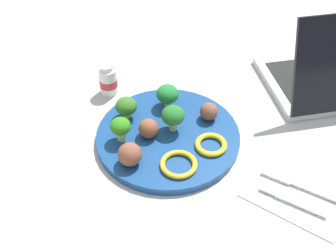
# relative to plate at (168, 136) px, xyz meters

# --- Properties ---
(ground_plane) EXTENTS (4.00, 4.00, 0.00)m
(ground_plane) POSITION_rel_plate_xyz_m (0.00, 0.00, -0.01)
(ground_plane) COLOR #B2B2AD
(plate) EXTENTS (0.28, 0.28, 0.02)m
(plate) POSITION_rel_plate_xyz_m (0.00, 0.00, 0.00)
(plate) COLOR navy
(plate) RESTS_ON ground_plane
(broccoli_floret_far_rim) EXTENTS (0.04, 0.04, 0.05)m
(broccoli_floret_far_rim) POSITION_rel_plate_xyz_m (0.06, 0.07, 0.04)
(broccoli_floret_far_rim) COLOR #A1CB81
(broccoli_floret_far_rim) RESTS_ON plate
(broccoli_floret_back_right) EXTENTS (0.05, 0.05, 0.05)m
(broccoli_floret_back_right) POSITION_rel_plate_xyz_m (0.05, -0.07, 0.04)
(broccoli_floret_back_right) COLOR #A7BA80
(broccoli_floret_back_right) RESTS_ON plate
(broccoli_floret_mid_right) EXTENTS (0.04, 0.04, 0.05)m
(broccoli_floret_mid_right) POSITION_rel_plate_xyz_m (0.10, 0.01, 0.04)
(broccoli_floret_mid_right) COLOR #A2CB6C
(broccoli_floret_mid_right) RESTS_ON plate
(broccoli_floret_center) EXTENTS (0.05, 0.05, 0.05)m
(broccoli_floret_center) POSITION_rel_plate_xyz_m (-0.00, -0.02, 0.04)
(broccoli_floret_center) COLOR #9ECA80
(broccoli_floret_center) RESTS_ON plate
(meatball_front_left) EXTENTS (0.04, 0.04, 0.04)m
(meatball_front_left) POSITION_rel_plate_xyz_m (0.03, 0.03, 0.03)
(meatball_front_left) COLOR brown
(meatball_front_left) RESTS_ON plate
(meatball_center) EXTENTS (0.04, 0.04, 0.04)m
(meatball_center) POSITION_rel_plate_xyz_m (-0.04, -0.08, 0.03)
(meatball_center) COLOR brown
(meatball_center) RESTS_ON plate
(meatball_back_right) EXTENTS (0.04, 0.04, 0.04)m
(meatball_back_right) POSITION_rel_plate_xyz_m (0.01, 0.10, 0.03)
(meatball_back_right) COLOR brown
(meatball_back_right) RESTS_ON plate
(pepper_ring_back_left) EXTENTS (0.08, 0.08, 0.01)m
(pepper_ring_back_left) POSITION_rel_plate_xyz_m (-0.09, -0.02, 0.01)
(pepper_ring_back_left) COLOR yellow
(pepper_ring_back_left) RESTS_ON plate
(pepper_ring_mid_right) EXTENTS (0.08, 0.08, 0.01)m
(pepper_ring_mid_right) POSITION_rel_plate_xyz_m (-0.07, 0.06, 0.01)
(pepper_ring_mid_right) COLOR yellow
(pepper_ring_mid_right) RESTS_ON plate
(napkin) EXTENTS (0.17, 0.13, 0.01)m
(napkin) POSITION_rel_plate_xyz_m (-0.26, -0.02, -0.01)
(napkin) COLOR white
(napkin) RESTS_ON ground_plane
(fork) EXTENTS (0.12, 0.03, 0.01)m
(fork) POSITION_rel_plate_xyz_m (-0.25, -0.00, -0.00)
(fork) COLOR silver
(fork) RESTS_ON napkin
(knife) EXTENTS (0.15, 0.03, 0.01)m
(knife) POSITION_rel_plate_xyz_m (-0.25, -0.04, -0.00)
(knife) COLOR silver
(knife) RESTS_ON napkin
(yogurt_bottle) EXTENTS (0.04, 0.04, 0.07)m
(yogurt_bottle) POSITION_rel_plate_xyz_m (0.19, -0.04, 0.02)
(yogurt_bottle) COLOR white
(yogurt_bottle) RESTS_ON ground_plane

